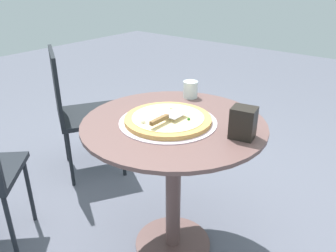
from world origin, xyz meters
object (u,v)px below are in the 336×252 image
object	(u,v)px
napkin_dispenser	(243,123)
pizza_server	(167,117)
drinking_cup	(190,89)
patio_table	(173,157)
patio_chair_near	(77,106)
pizza_on_tray	(168,120)

from	to	relation	value
napkin_dispenser	pizza_server	bearing A→B (deg)	9.94
pizza_server	drinking_cup	xyz separation A→B (m)	(0.14, -0.38, -0.00)
patio_table	patio_chair_near	distance (m)	1.02
patio_table	drinking_cup	distance (m)	0.41
drinking_cup	patio_chair_near	bearing A→B (deg)	8.08
patio_table	pizza_server	size ratio (longest dim) A/B	4.07
pizza_on_tray	drinking_cup	size ratio (longest dim) A/B	4.99
pizza_on_tray	napkin_dispenser	bearing A→B (deg)	-167.65
drinking_cup	pizza_server	bearing A→B (deg)	110.27
napkin_dispenser	patio_chair_near	distance (m)	1.36
patio_table	patio_chair_near	xyz separation A→B (m)	(1.00, -0.19, -0.04)
pizza_server	pizza_on_tray	bearing A→B (deg)	-57.50
patio_chair_near	drinking_cup	bearing A→B (deg)	-171.92
patio_chair_near	patio_table	bearing A→B (deg)	169.19
pizza_on_tray	napkin_dispenser	xyz separation A→B (m)	(-0.34, -0.07, 0.05)
pizza_server	patio_chair_near	xyz separation A→B (m)	(1.01, -0.26, -0.28)
pizza_server	napkin_dispenser	xyz separation A→B (m)	(-0.31, -0.12, 0.02)
patio_table	pizza_on_tray	distance (m)	0.21
pizza_server	drinking_cup	bearing A→B (deg)	-69.73
napkin_dispenser	patio_chair_near	xyz separation A→B (m)	(1.32, -0.14, -0.29)
napkin_dispenser	patio_table	bearing A→B (deg)	-1.85
pizza_on_tray	napkin_dispenser	distance (m)	0.35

